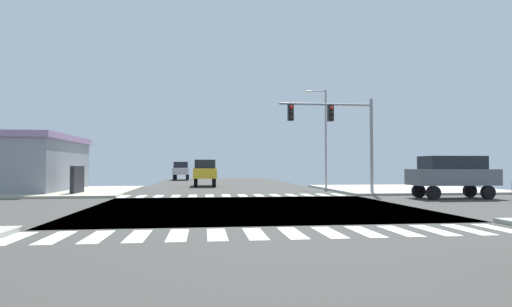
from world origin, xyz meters
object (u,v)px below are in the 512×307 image
(street_lamp, at_px, (323,129))
(suv_nearside_1, at_px, (452,173))
(pickup_middle_3, at_px, (205,172))
(traffic_signal_mast, at_px, (335,124))
(pickup_farside_1, at_px, (181,170))

(street_lamp, bearing_deg, suv_nearside_1, -72.56)
(pickup_middle_3, bearing_deg, traffic_signal_mast, 122.94)
(traffic_signal_mast, relative_size, suv_nearside_1, 1.31)
(suv_nearside_1, distance_m, pickup_middle_3, 20.93)
(street_lamp, bearing_deg, traffic_signal_mast, -101.11)
(traffic_signal_mast, xyz_separation_m, pickup_farside_1, (-11.03, 29.96, -3.15))
(pickup_farside_1, xyz_separation_m, pickup_middle_3, (3.00, -17.57, 0.00))
(pickup_middle_3, bearing_deg, pickup_farside_1, -80.31)
(pickup_farside_1, bearing_deg, street_lamp, 120.82)
(pickup_farside_1, height_order, pickup_middle_3, same)
(traffic_signal_mast, relative_size, pickup_middle_3, 1.18)
(street_lamp, xyz_separation_m, suv_nearside_1, (3.83, -12.19, -3.47))
(pickup_farside_1, bearing_deg, pickup_middle_3, 99.69)
(suv_nearside_1, xyz_separation_m, pickup_farside_1, (-16.55, 33.51, -0.10))
(street_lamp, distance_m, pickup_middle_3, 11.02)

